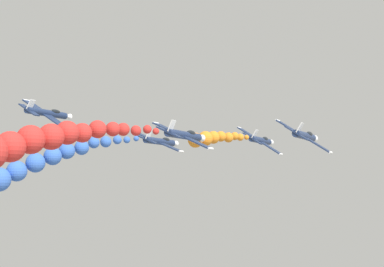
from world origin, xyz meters
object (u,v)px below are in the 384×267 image
Objects in this scene: airplane_right_outer at (48,113)px; airplane_left_inner at (160,141)px; airplane_right_inner at (305,136)px; airplane_left_outer at (185,135)px; airplane_lead at (261,140)px.

airplane_left_inner is at bearing 43.05° from airplane_right_outer.
airplane_right_outer is at bearing -136.95° from airplane_left_inner.
airplane_left_inner is 25.01m from airplane_right_inner.
airplane_left_inner reaches higher than airplane_left_outer.
airplane_right_outer is (-38.52, -11.92, 4.23)m from airplane_right_inner.
airplane_left_inner is 18.97m from airplane_right_outer.
airplane_left_inner is 1.00× the size of airplane_left_outer.
airplane_left_inner is 18.32m from airplane_left_outer.
airplane_left_inner is at bearing 178.36° from airplane_right_inner.
airplane_left_outer is (-1.18, -27.06, -1.09)m from airplane_lead.
airplane_lead is at bearing 87.50° from airplane_left_outer.
airplane_right_inner is at bearing 17.19° from airplane_right_outer.
airplane_left_outer is at bearing -49.39° from airplane_left_inner.
airplane_left_inner is at bearing -134.87° from airplane_lead.
airplane_left_outer is at bearing -134.77° from airplane_right_inner.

